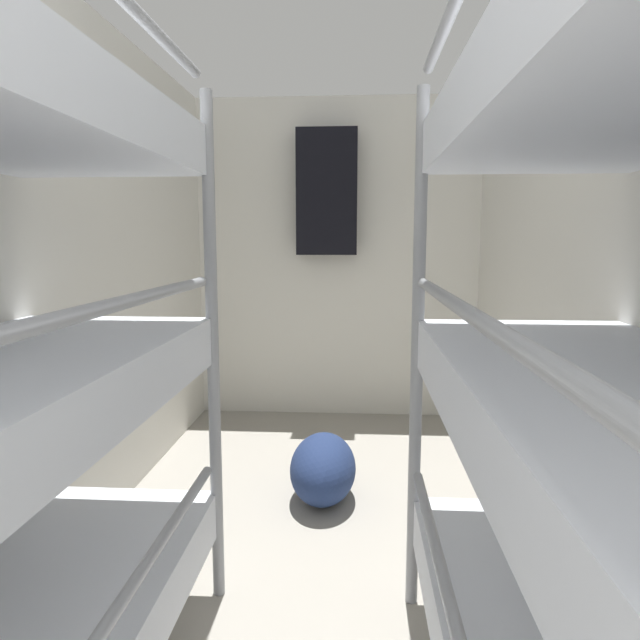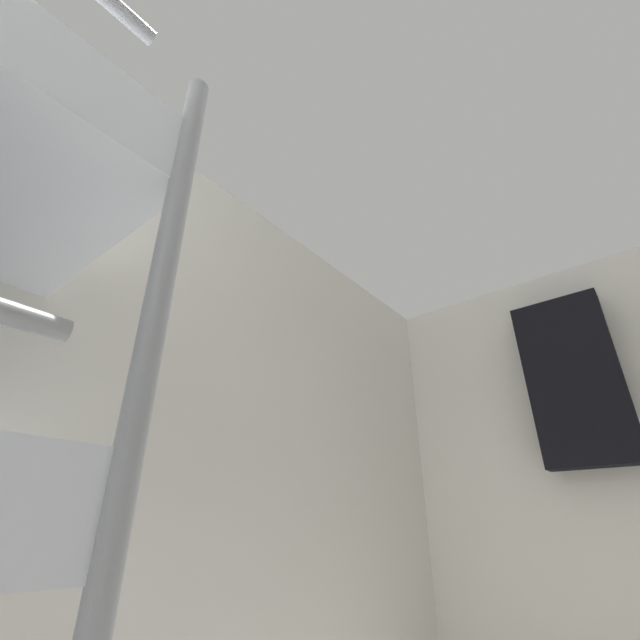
% 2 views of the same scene
% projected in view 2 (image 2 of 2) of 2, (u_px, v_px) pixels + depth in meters
% --- Properties ---
extents(wall_back, '(2.24, 0.06, 2.39)m').
position_uv_depth(wall_back, '(623.00, 479.00, 2.11)').
color(wall_back, silver).
rests_on(wall_back, ground_plane).
extents(hanging_coat, '(0.44, 0.12, 0.90)m').
position_uv_depth(hanging_coat, '(573.00, 378.00, 2.26)').
color(hanging_coat, black).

